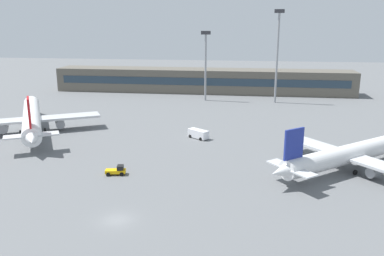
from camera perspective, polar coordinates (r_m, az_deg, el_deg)
The scene contains 8 objects.
ground_plane at distance 94.85m, azimuth -3.02°, elevation -1.65°, with size 400.00×400.00×0.00m, color slate.
terminal_building at distance 158.27m, azimuth 1.50°, elevation 6.69°, with size 114.12×12.13×9.00m.
airplane_near at distance 81.13m, azimuth 21.71°, elevation -3.32°, with size 32.81×28.98×10.01m.
airplane_mid at distance 108.94m, azimuth -21.68°, elevation 1.42°, with size 31.30×43.09×11.72m.
baggage_tug_yellow at distance 74.51m, azimuth -10.56°, elevation -5.90°, with size 3.81×2.33×1.75m.
service_van_white at distance 95.49m, azimuth 0.90°, elevation -0.82°, with size 5.37×4.71×2.08m.
floodlight_tower_west at distance 139.04m, azimuth 11.96°, elevation 10.61°, with size 3.20×0.80×30.66m.
floodlight_tower_east at distance 140.21m, azimuth 1.93°, elevation 9.49°, with size 3.20×0.80×23.75m.
Camera 1 is at (17.42, -49.29, 26.82)m, focal length 37.82 mm.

